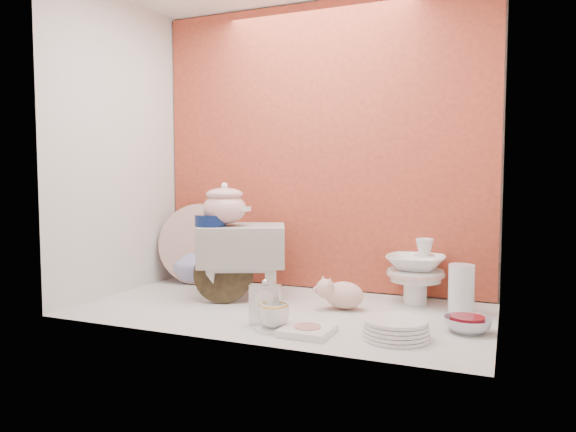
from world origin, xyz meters
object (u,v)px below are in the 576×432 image
Objects in this scene: soup_tureen at (225,204)px; gold_rim_teacup at (274,315)px; plush_pig at (344,295)px; dinner_plate_stack at (396,329)px; mantel_clock at (265,302)px; blue_white_vase at (192,262)px; crystal_bowl at (467,325)px; floral_platter at (199,244)px; porcelain_tower at (416,271)px; step_stool at (243,261)px.

gold_rim_teacup is (0.46, -0.43, -0.40)m from soup_tureen.
dinner_plate_stack is (0.30, -0.34, -0.03)m from plush_pig.
blue_white_vase is at bearing 128.94° from mantel_clock.
crystal_bowl is (0.70, 0.26, -0.03)m from gold_rim_teacup.
floral_platter is at bearing 159.05° from plush_pig.
floral_platter reaches higher than mantel_clock.
porcelain_tower is (-0.02, 0.57, 0.12)m from dinner_plate_stack.
blue_white_vase is at bearing 144.73° from soup_tureen.
soup_tureen is 0.46m from floral_platter.
gold_rim_teacup is 0.46m from dinner_plate_stack.
gold_rim_teacup is at bearing -50.61° from mantel_clock.
soup_tureen reaches higher than dinner_plate_stack.
mantel_clock is at bearing -43.54° from soup_tureen.
porcelain_tower is at bearing 38.66° from mantel_clock.
plush_pig reaches higher than dinner_plate_stack.
porcelain_tower is at bearing 92.25° from dinner_plate_stack.
soup_tureen is at bearing 171.63° from crystal_bowl.
step_stool is 0.54m from mantel_clock.
porcelain_tower is (0.28, 0.23, 0.09)m from plush_pig.
soup_tureen is 0.81× the size of porcelain_tower.
plush_pig is at bearing 47.01° from mantel_clock.
blue_white_vase is at bearing 164.48° from crystal_bowl.
soup_tureen reaches higher than porcelain_tower.
floral_platter reaches higher than crystal_bowl.
plush_pig is 0.73× the size of porcelain_tower.
mantel_clock reaches higher than dinner_plate_stack.
floral_platter is 1.93× the size of blue_white_vase.
step_stool is 1.33× the size of porcelain_tower.
step_stool is at bearing -25.48° from blue_white_vase.
floral_platter reaches higher than blue_white_vase.
mantel_clock is 0.42m from plush_pig.
blue_white_vase is 1.00m from plush_pig.
gold_rim_teacup is at bearing -171.52° from dinner_plate_stack.
gold_rim_teacup is at bearing -124.24° from porcelain_tower.
floral_platter is at bearing 141.33° from soup_tureen.
soup_tureen reaches higher than floral_platter.
blue_white_vase is (-0.05, 0.00, -0.10)m from floral_platter.
blue_white_vase is at bearing 140.14° from gold_rim_teacup.
step_stool is 0.62m from gold_rim_teacup.
mantel_clock is at bearing -130.18° from porcelain_tower.
mantel_clock is (0.32, -0.42, -0.09)m from step_stool.
porcelain_tower reaches higher than mantel_clock.
porcelain_tower reaches higher than plush_pig.
step_stool is 3.44× the size of gold_rim_teacup.
blue_white_vase is 1.25m from porcelain_tower.
step_stool is at bearing 129.03° from gold_rim_teacup.
dinner_plate_stack is at bearing -53.95° from plush_pig.
soup_tureen reaches higher than step_stool.
step_stool is 0.56m from plush_pig.
crystal_bowl is 0.48m from porcelain_tower.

